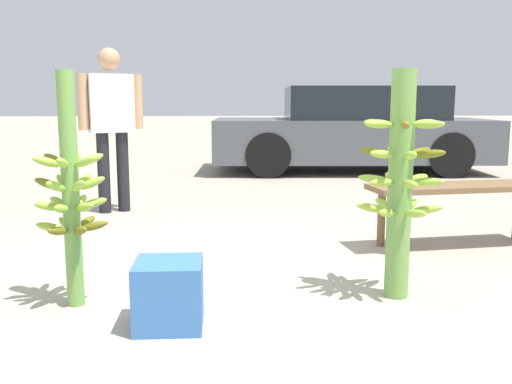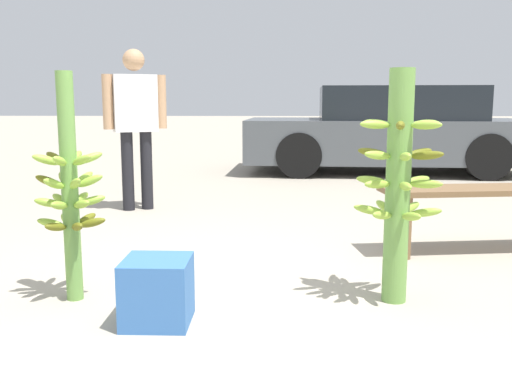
# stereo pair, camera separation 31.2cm
# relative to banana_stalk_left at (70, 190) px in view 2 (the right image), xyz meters

# --- Properties ---
(ground_plane) EXTENTS (80.00, 80.00, 0.00)m
(ground_plane) POSITION_rel_banana_stalk_left_xyz_m (0.95, -0.08, -0.62)
(ground_plane) COLOR #A89E8C
(banana_stalk_left) EXTENTS (0.38, 0.38, 1.25)m
(banana_stalk_left) POSITION_rel_banana_stalk_left_xyz_m (0.00, 0.00, 0.00)
(banana_stalk_left) COLOR #6B9E47
(banana_stalk_left) RESTS_ON ground_plane
(banana_stalk_center) EXTENTS (0.47, 0.47, 1.27)m
(banana_stalk_center) POSITION_rel_banana_stalk_left_xyz_m (1.78, 0.03, 0.04)
(banana_stalk_center) COLOR #6B9E47
(banana_stalk_center) RESTS_ON ground_plane
(vendor_person) EXTENTS (0.62, 0.34, 1.60)m
(vendor_person) POSITION_rel_banana_stalk_left_xyz_m (-0.28, 2.67, 0.33)
(vendor_person) COLOR black
(vendor_person) RESTS_ON ground_plane
(market_bench) EXTENTS (1.44, 0.56, 0.48)m
(market_bench) POSITION_rel_banana_stalk_left_xyz_m (2.59, 1.10, -0.21)
(market_bench) COLOR brown
(market_bench) RESTS_ON ground_plane
(parked_car) EXTENTS (4.33, 2.05, 1.31)m
(parked_car) POSITION_rel_banana_stalk_left_xyz_m (2.87, 5.88, 0.02)
(parked_car) COLOR #4C5156
(parked_car) RESTS_ON ground_plane
(produce_crate) EXTENTS (0.33, 0.33, 0.33)m
(produce_crate) POSITION_rel_banana_stalk_left_xyz_m (0.53, -0.33, -0.46)
(produce_crate) COLOR #386BB2
(produce_crate) RESTS_ON ground_plane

